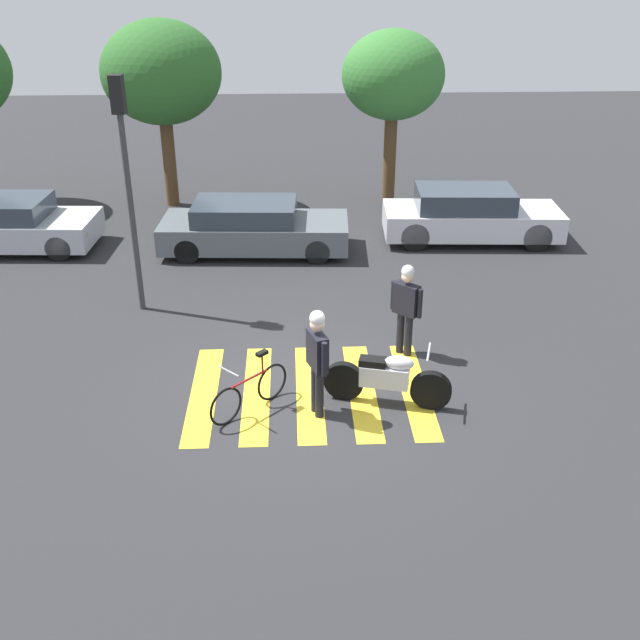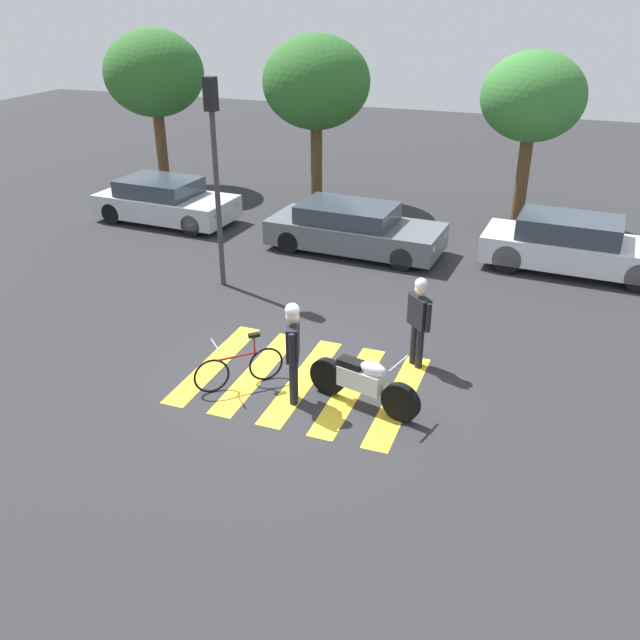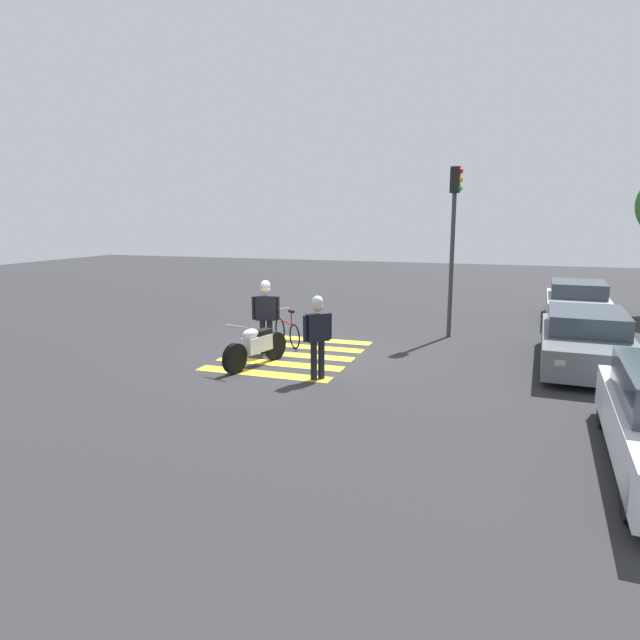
% 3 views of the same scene
% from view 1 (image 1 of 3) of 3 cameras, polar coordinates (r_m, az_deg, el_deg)
% --- Properties ---
extents(ground_plane, '(60.00, 60.00, 0.00)m').
position_cam_1_polar(ground_plane, '(12.65, -0.82, -5.54)').
color(ground_plane, '#2B2B2D').
extents(police_motorcycle, '(2.08, 0.79, 1.05)m').
position_cam_1_polar(police_motorcycle, '(12.15, 5.19, -4.54)').
color(police_motorcycle, black).
rests_on(police_motorcycle, ground_plane).
extents(leaning_bicycle, '(1.21, 1.20, 0.99)m').
position_cam_1_polar(leaning_bicycle, '(12.01, -5.44, -5.54)').
color(leaning_bicycle, black).
rests_on(leaning_bicycle, ground_plane).
extents(officer_on_foot, '(0.35, 0.66, 1.85)m').
position_cam_1_polar(officer_on_foot, '(11.52, -0.21, -2.74)').
color(officer_on_foot, black).
rests_on(officer_on_foot, ground_plane).
extents(officer_by_motorcycle, '(0.52, 0.48, 1.78)m').
position_cam_1_polar(officer_by_motorcycle, '(13.42, 6.68, 1.27)').
color(officer_by_motorcycle, black).
rests_on(officer_by_motorcycle, ground_plane).
extents(crosswalk_stripes, '(4.05, 3.11, 0.01)m').
position_cam_1_polar(crosswalk_stripes, '(12.65, -0.82, -5.53)').
color(crosswalk_stripes, yellow).
rests_on(crosswalk_stripes, ground_plane).
extents(car_silver_sedan, '(4.22, 2.08, 1.29)m').
position_cam_1_polar(car_silver_sedan, '(20.17, -22.86, 6.82)').
color(car_silver_sedan, black).
rests_on(car_silver_sedan, ground_plane).
extents(car_grey_coupe, '(4.71, 2.10, 1.26)m').
position_cam_1_polar(car_grey_coupe, '(18.51, -5.24, 7.14)').
color(car_grey_coupe, black).
rests_on(car_grey_coupe, ground_plane).
extents(car_white_van, '(4.57, 1.95, 1.37)m').
position_cam_1_polar(car_white_van, '(19.53, 11.50, 7.92)').
color(car_white_van, black).
rests_on(car_white_van, ground_plane).
extents(traffic_light_pole, '(0.26, 0.34, 4.73)m').
position_cam_1_polar(traffic_light_pole, '(14.96, -14.80, 11.83)').
color(traffic_light_pole, '#38383D').
rests_on(traffic_light_pole, ground_plane).
extents(street_tree_mid, '(3.32, 3.32, 5.19)m').
position_cam_1_polar(street_tree_mid, '(21.86, -12.17, 18.15)').
color(street_tree_mid, brown).
rests_on(street_tree_mid, ground_plane).
extents(street_tree_far, '(2.89, 2.89, 4.90)m').
position_cam_1_polar(street_tree_far, '(21.80, 5.67, 18.24)').
color(street_tree_far, brown).
rests_on(street_tree_far, ground_plane).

